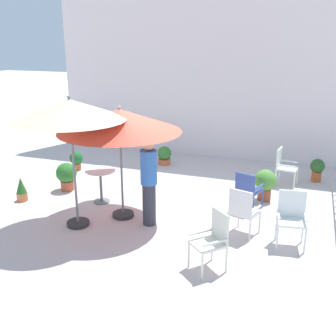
# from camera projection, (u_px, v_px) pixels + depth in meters

# --- Properties ---
(ground_plane) EXTENTS (60.00, 60.00, 0.00)m
(ground_plane) POSITION_uv_depth(u_px,v_px,m) (167.00, 206.00, 8.85)
(ground_plane) COLOR beige
(villa_facade) EXTENTS (10.05, 0.30, 5.31)m
(villa_facade) POSITION_uv_depth(u_px,v_px,m) (216.00, 68.00, 11.84)
(villa_facade) COLOR silver
(villa_facade) RESTS_ON ground
(patio_umbrella_0) EXTENTS (2.04, 2.04, 2.54)m
(patio_umbrella_0) POSITION_uv_depth(u_px,v_px,m) (70.00, 111.00, 7.25)
(patio_umbrella_0) COLOR #2D2D2D
(patio_umbrella_0) RESTS_ON ground
(patio_umbrella_1) EXTENTS (2.41, 2.41, 2.29)m
(patio_umbrella_1) POSITION_uv_depth(u_px,v_px,m) (120.00, 121.00, 7.72)
(patio_umbrella_1) COLOR #2D2D2D
(patio_umbrella_1) RESTS_ON ground
(cafe_table_0) EXTENTS (0.66, 0.66, 0.75)m
(cafe_table_0) POSITION_uv_depth(u_px,v_px,m) (101.00, 180.00, 8.90)
(cafe_table_0) COLOR white
(cafe_table_0) RESTS_ON ground
(patio_chair_0) EXTENTS (0.58, 0.57, 0.94)m
(patio_chair_0) POSITION_uv_depth(u_px,v_px,m) (243.00, 209.00, 7.37)
(patio_chair_0) COLOR silver
(patio_chair_0) RESTS_ON ground
(patio_chair_1) EXTENTS (0.53, 0.52, 0.93)m
(patio_chair_1) POSITION_uv_depth(u_px,v_px,m) (284.00, 165.00, 9.94)
(patio_chair_1) COLOR silver
(patio_chair_1) RESTS_ON ground
(patio_chair_2) EXTENTS (0.65, 0.65, 0.97)m
(patio_chair_2) POSITION_uv_depth(u_px,v_px,m) (213.00, 238.00, 6.29)
(patio_chair_2) COLOR silver
(patio_chair_2) RESTS_ON ground
(patio_chair_3) EXTENTS (0.59, 0.59, 0.84)m
(patio_chair_3) POSITION_uv_depth(u_px,v_px,m) (248.00, 188.00, 8.51)
(patio_chair_3) COLOR #34498F
(patio_chair_3) RESTS_ON ground
(patio_chair_4) EXTENTS (0.55, 0.49, 0.99)m
(patio_chair_4) POSITION_uv_depth(u_px,v_px,m) (292.00, 215.00, 7.04)
(patio_chair_4) COLOR white
(patio_chair_4) RESTS_ON ground
(potted_plant_0) EXTENTS (0.40, 0.40, 0.53)m
(potted_plant_0) POSITION_uv_depth(u_px,v_px,m) (164.00, 155.00, 11.68)
(potted_plant_0) COLOR #C2613D
(potted_plant_0) RESTS_ON ground
(potted_plant_1) EXTENTS (0.36, 0.37, 0.52)m
(potted_plant_1) POSITION_uv_depth(u_px,v_px,m) (76.00, 160.00, 11.17)
(potted_plant_1) COLOR #AF5736
(potted_plant_1) RESTS_ON ground
(potted_plant_2) EXTENTS (0.49, 0.49, 0.68)m
(potted_plant_2) POSITION_uv_depth(u_px,v_px,m) (66.00, 175.00, 9.66)
(potted_plant_2) COLOR #B7563A
(potted_plant_2) RESTS_ON ground
(potted_plant_3) EXTENTS (0.49, 0.49, 0.72)m
(potted_plant_3) POSITION_uv_depth(u_px,v_px,m) (265.00, 183.00, 9.04)
(potted_plant_3) COLOR brown
(potted_plant_3) RESTS_ON ground
(potted_plant_4) EXTENTS (0.36, 0.36, 0.59)m
(potted_plant_4) POSITION_uv_depth(u_px,v_px,m) (317.00, 169.00, 10.27)
(potted_plant_4) COLOR #B15529
(potted_plant_4) RESTS_ON ground
(potted_plant_5) EXTENTS (0.25, 0.25, 0.56)m
(potted_plant_5) POSITION_uv_depth(u_px,v_px,m) (21.00, 189.00, 9.06)
(potted_plant_5) COLOR #CB7144
(potted_plant_5) RESTS_ON ground
(standing_person) EXTENTS (0.43, 0.43, 1.74)m
(standing_person) POSITION_uv_depth(u_px,v_px,m) (149.00, 181.00, 7.72)
(standing_person) COLOR #33333D
(standing_person) RESTS_ON ground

